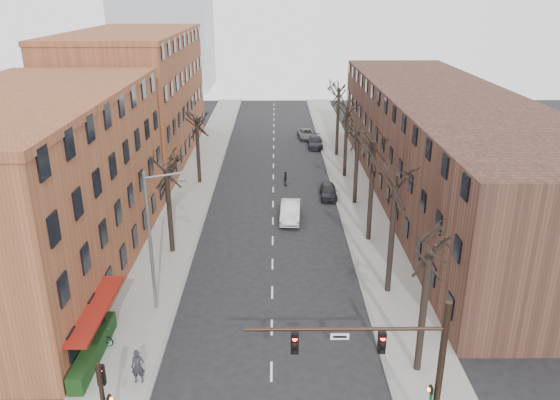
{
  "coord_description": "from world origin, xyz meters",
  "views": [
    {
      "loc": [
        0.26,
        -19.35,
        18.52
      ],
      "look_at": [
        0.57,
        18.61,
        4.0
      ],
      "focal_mm": 35.0,
      "sensor_mm": 36.0,
      "label": 1
    }
  ],
  "objects_px": {
    "pedestrian_a": "(138,367)",
    "bicycle": "(98,337)",
    "parked_car_near": "(328,191)",
    "parked_car_mid": "(315,142)",
    "silver_sedan": "(290,211)"
  },
  "relations": [
    {
      "from": "parked_car_near",
      "to": "bicycle",
      "type": "xyz_separation_m",
      "value": [
        -14.9,
        -23.5,
        -0.03
      ]
    },
    {
      "from": "silver_sedan",
      "to": "pedestrian_a",
      "type": "height_order",
      "value": "pedestrian_a"
    },
    {
      "from": "bicycle",
      "to": "parked_car_mid",
      "type": "bearing_deg",
      "value": -5.27
    },
    {
      "from": "parked_car_near",
      "to": "pedestrian_a",
      "type": "height_order",
      "value": "pedestrian_a"
    },
    {
      "from": "parked_car_mid",
      "to": "bicycle",
      "type": "distance_m",
      "value": 44.28
    },
    {
      "from": "pedestrian_a",
      "to": "parked_car_near",
      "type": "bearing_deg",
      "value": 61.23
    },
    {
      "from": "parked_car_mid",
      "to": "bicycle",
      "type": "xyz_separation_m",
      "value": [
        -14.9,
        -41.69,
        -0.03
      ]
    },
    {
      "from": "silver_sedan",
      "to": "bicycle",
      "type": "distance_m",
      "value": 21.19
    },
    {
      "from": "silver_sedan",
      "to": "parked_car_near",
      "type": "height_order",
      "value": "silver_sedan"
    },
    {
      "from": "silver_sedan",
      "to": "pedestrian_a",
      "type": "distance_m",
      "value": 22.68
    },
    {
      "from": "bicycle",
      "to": "silver_sedan",
      "type": "bearing_deg",
      "value": -17.24
    },
    {
      "from": "parked_car_near",
      "to": "parked_car_mid",
      "type": "relative_size",
      "value": 0.85
    },
    {
      "from": "pedestrian_a",
      "to": "parked_car_mid",
      "type": "bearing_deg",
      "value": 70.47
    },
    {
      "from": "pedestrian_a",
      "to": "bicycle",
      "type": "xyz_separation_m",
      "value": [
        -2.96,
        3.12,
        -0.44
      ]
    },
    {
      "from": "pedestrian_a",
      "to": "bicycle",
      "type": "relative_size",
      "value": 1.01
    }
  ]
}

